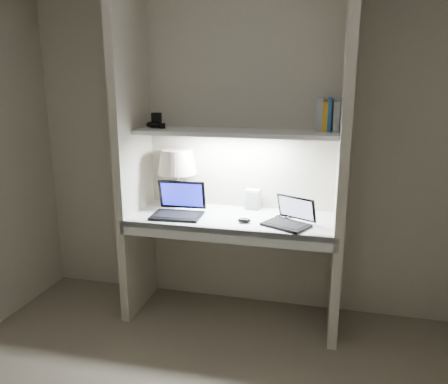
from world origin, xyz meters
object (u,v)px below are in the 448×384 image
(laptop_netbook, at_px, (290,219))
(speaker, at_px, (253,199))
(table_lamp, at_px, (177,169))
(laptop_main, at_px, (179,208))
(book_row, at_px, (332,115))

(laptop_netbook, relative_size, speaker, 2.44)
(table_lamp, relative_size, laptop_netbook, 1.19)
(table_lamp, height_order, speaker, table_lamp)
(table_lamp, bearing_deg, laptop_main, -69.35)
(speaker, bearing_deg, book_row, 5.16)
(laptop_main, bearing_deg, speaker, 25.28)
(table_lamp, xyz_separation_m, speaker, (0.56, 0.06, -0.22))
(laptop_netbook, height_order, book_row, book_row)
(table_lamp, xyz_separation_m, laptop_netbook, (0.87, -0.24, -0.25))
(table_lamp, relative_size, book_row, 1.92)
(laptop_netbook, bearing_deg, book_row, 78.31)
(laptop_netbook, bearing_deg, speaker, 161.61)
(book_row, bearing_deg, speaker, 178.64)
(laptop_netbook, bearing_deg, laptop_main, -156.03)
(table_lamp, relative_size, speaker, 2.91)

